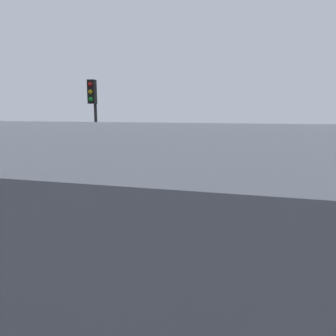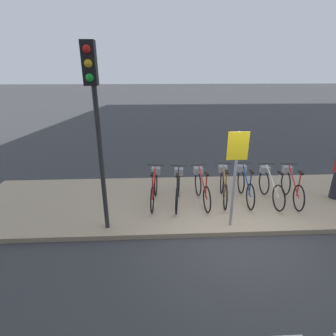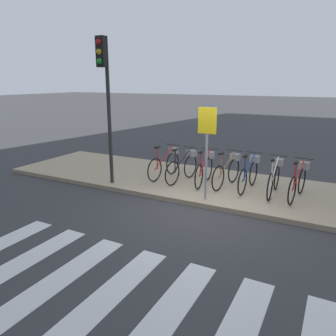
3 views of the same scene
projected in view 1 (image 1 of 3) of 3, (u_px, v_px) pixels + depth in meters
ground_plane at (179, 209)px, 10.13m from camera, size 120.00×120.00×0.00m
sidewalk at (190, 195)px, 11.62m from camera, size 13.44×3.18×0.12m
parked_bicycle_0 at (140, 179)px, 11.99m from camera, size 0.46×1.61×1.00m
parked_bicycle_1 at (156, 180)px, 11.74m from camera, size 0.46×1.61×1.00m
parked_bicycle_2 at (173, 181)px, 11.61m from camera, size 0.46×1.62×1.00m
parked_bicycle_3 at (191, 181)px, 11.54m from camera, size 0.46×1.61×1.00m
parked_bicycle_4 at (208, 182)px, 11.37m from camera, size 0.46×1.62×1.00m
parked_bicycle_5 at (227, 184)px, 11.09m from camera, size 0.46×1.62×1.00m
parked_bicycle_6 at (244, 185)px, 10.90m from camera, size 0.46×1.61×1.00m
pedestrian at (286, 174)px, 10.52m from camera, size 0.34×0.34×1.71m
traffic_light at (94, 115)px, 10.66m from camera, size 0.24×0.40×3.87m
sign_post at (179, 156)px, 10.15m from camera, size 0.44×0.07×2.21m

